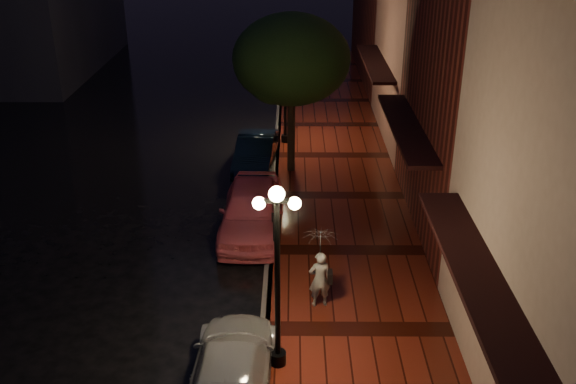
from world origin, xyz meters
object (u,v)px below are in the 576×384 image
(street_tree, at_px, (292,62))
(navy_car, at_px, (256,153))
(pink_car, at_px, (252,210))
(woman_with_umbrella, at_px, (320,257))
(streetlamp_near, at_px, (277,269))
(silver_car, at_px, (232,370))
(parking_meter, at_px, (274,232))
(streetlamp_far, at_px, (285,85))

(street_tree, relative_size, navy_car, 1.47)
(pink_car, height_order, woman_with_umbrella, woman_with_umbrella)
(street_tree, xyz_separation_m, navy_car, (-1.36, 0.43, -3.59))
(woman_with_umbrella, bearing_deg, street_tree, -95.94)
(navy_car, bearing_deg, street_tree, -13.69)
(streetlamp_near, relative_size, silver_car, 1.02)
(pink_car, distance_m, silver_car, 7.11)
(navy_car, bearing_deg, woman_with_umbrella, -73.25)
(streetlamp_near, distance_m, navy_car, 11.64)
(parking_meter, bearing_deg, pink_car, 105.52)
(silver_car, xyz_separation_m, woman_with_umbrella, (1.94, 3.01, 0.94))
(street_tree, relative_size, pink_car, 1.26)
(street_tree, height_order, parking_meter, street_tree)
(woman_with_umbrella, bearing_deg, parking_meter, -72.27)
(streetlamp_far, relative_size, street_tree, 0.74)
(woman_with_umbrella, bearing_deg, navy_car, -87.90)
(pink_car, bearing_deg, woman_with_umbrella, -63.30)
(street_tree, height_order, pink_car, street_tree)
(streetlamp_near, relative_size, street_tree, 0.74)
(streetlamp_near, height_order, parking_meter, streetlamp_near)
(streetlamp_near, height_order, streetlamp_far, same)
(streetlamp_far, xyz_separation_m, pink_car, (-0.95, -7.65, -1.82))
(pink_car, xyz_separation_m, woman_with_umbrella, (1.94, -4.10, 0.77))
(streetlamp_far, xyz_separation_m, navy_car, (-1.10, -2.58, -1.95))
(streetlamp_near, relative_size, navy_car, 1.09)
(streetlamp_near, distance_m, pink_car, 6.67)
(streetlamp_near, xyz_separation_m, silver_car, (-0.95, -0.77, -1.99))
(navy_car, bearing_deg, streetlamp_far, 70.88)
(streetlamp_far, relative_size, navy_car, 1.09)
(navy_car, relative_size, parking_meter, 2.69)
(street_tree, bearing_deg, pink_car, -104.59)
(streetlamp_near, height_order, navy_car, streetlamp_near)
(streetlamp_near, distance_m, silver_car, 2.33)
(street_tree, xyz_separation_m, pink_car, (-1.21, -4.65, -3.46))
(street_tree, height_order, navy_car, street_tree)
(street_tree, relative_size, woman_with_umbrella, 2.73)
(woman_with_umbrella, bearing_deg, silver_car, 46.47)
(streetlamp_far, relative_size, silver_car, 1.02)
(street_tree, bearing_deg, streetlamp_near, -91.35)
(streetlamp_far, height_order, pink_car, streetlamp_far)
(streetlamp_far, height_order, woman_with_umbrella, streetlamp_far)
(pink_car, xyz_separation_m, navy_car, (-0.15, 5.08, -0.13))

